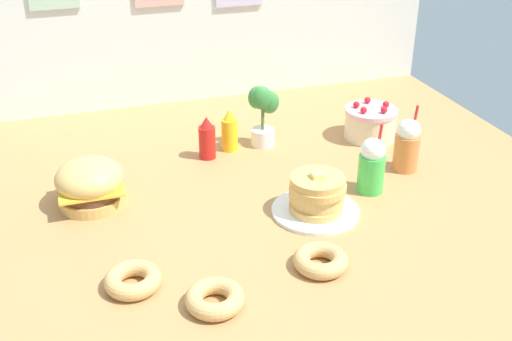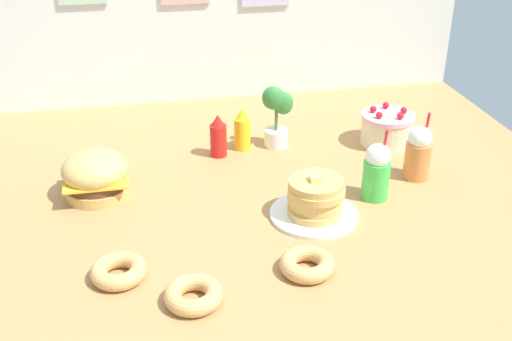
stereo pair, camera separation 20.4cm
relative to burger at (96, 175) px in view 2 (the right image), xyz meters
The scene contains 12 objects.
ground_plane 0.61m from the burger, 20.60° to the right, with size 2.26×2.14×0.02m, color #B27F4C.
burger is the anchor object (origin of this frame).
pancake_stack 0.75m from the burger, 22.09° to the right, with size 0.29×0.29×0.15m.
layer_cake 1.15m from the burger, ahead, with size 0.21×0.21×0.15m.
ketchup_bottle 0.51m from the burger, 26.03° to the left, with size 0.06×0.06×0.17m.
mustard_bottle 0.62m from the burger, 25.40° to the left, with size 0.06×0.06×0.17m.
cream_soda_cup 0.95m from the burger, 12.43° to the right, with size 0.09×0.09×0.26m.
orange_float_cup 1.14m from the burger, ahead, with size 0.09×0.09×0.26m.
donut_pink_glaze 0.50m from the burger, 82.06° to the right, with size 0.16×0.16×0.05m.
donut_chocolate 0.69m from the burger, 67.62° to the right, with size 0.16×0.16×0.05m.
donut_vanilla 0.82m from the burger, 43.63° to the right, with size 0.16×0.16×0.05m.
potted_plant 0.75m from the burger, 20.91° to the left, with size 0.12×0.10×0.26m.
Camera 2 is at (-0.40, -1.73, 1.08)m, focal length 43.84 mm.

